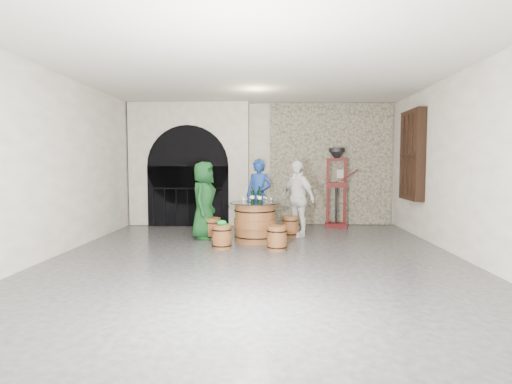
{
  "coord_description": "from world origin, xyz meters",
  "views": [
    {
      "loc": [
        0.27,
        -6.67,
        1.6
      ],
      "look_at": [
        -0.05,
        1.21,
        1.05
      ],
      "focal_mm": 28.0,
      "sensor_mm": 36.0,
      "label": 1
    }
  ],
  "objects_px": {
    "barrel_stool_far": "(258,224)",
    "barrel_stool_near_right": "(277,238)",
    "person_white": "(297,198)",
    "barrel_stool_right": "(290,226)",
    "side_barrel": "(257,218)",
    "corking_press": "(336,181)",
    "barrel_table": "(255,222)",
    "wine_bottle_right": "(259,195)",
    "barrel_stool_near_left": "(222,237)",
    "barrel_stool_left": "(212,229)",
    "wine_bottle_left": "(253,196)",
    "person_green": "(204,200)",
    "wine_bottle_center": "(260,196)",
    "person_blue": "(259,196)"
  },
  "relations": [
    {
      "from": "barrel_stool_far",
      "to": "barrel_stool_near_right",
      "type": "distance_m",
      "value": 1.84
    },
    {
      "from": "barrel_stool_far",
      "to": "person_white",
      "type": "height_order",
      "value": "person_white"
    },
    {
      "from": "barrel_stool_right",
      "to": "side_barrel",
      "type": "distance_m",
      "value": 1.18
    },
    {
      "from": "person_white",
      "to": "corking_press",
      "type": "height_order",
      "value": "corking_press"
    },
    {
      "from": "barrel_table",
      "to": "barrel_stool_far",
      "type": "height_order",
      "value": "barrel_table"
    },
    {
      "from": "barrel_stool_near_right",
      "to": "wine_bottle_right",
      "type": "xyz_separation_m",
      "value": [
        -0.37,
        1.04,
        0.72
      ]
    },
    {
      "from": "barrel_stool_right",
      "to": "barrel_table",
      "type": "bearing_deg",
      "value": -143.06
    },
    {
      "from": "barrel_stool_near_left",
      "to": "barrel_stool_left",
      "type": "bearing_deg",
      "value": 108.96
    },
    {
      "from": "wine_bottle_left",
      "to": "barrel_stool_near_left",
      "type": "bearing_deg",
      "value": -123.31
    },
    {
      "from": "barrel_table",
      "to": "barrel_stool_near_left",
      "type": "xyz_separation_m",
      "value": [
        -0.59,
        -0.74,
        -0.18
      ]
    },
    {
      "from": "barrel_stool_near_right",
      "to": "person_green",
      "type": "bearing_deg",
      "value": 144.7
    },
    {
      "from": "barrel_stool_left",
      "to": "wine_bottle_left",
      "type": "bearing_deg",
      "value": -8.89
    },
    {
      "from": "barrel_stool_right",
      "to": "wine_bottle_right",
      "type": "distance_m",
      "value": 1.06
    },
    {
      "from": "barrel_table",
      "to": "side_barrel",
      "type": "xyz_separation_m",
      "value": [
        -0.02,
        1.45,
        -0.1
      ]
    },
    {
      "from": "barrel_stool_near_left",
      "to": "wine_bottle_left",
      "type": "bearing_deg",
      "value": 56.69
    },
    {
      "from": "wine_bottle_center",
      "to": "wine_bottle_right",
      "type": "height_order",
      "value": "same"
    },
    {
      "from": "barrel_stool_right",
      "to": "barrel_stool_near_right",
      "type": "bearing_deg",
      "value": -102.51
    },
    {
      "from": "wine_bottle_left",
      "to": "wine_bottle_center",
      "type": "distance_m",
      "value": 0.2
    },
    {
      "from": "barrel_stool_near_left",
      "to": "barrel_stool_right",
      "type": "bearing_deg",
      "value": 44.09
    },
    {
      "from": "barrel_table",
      "to": "barrel_stool_left",
      "type": "distance_m",
      "value": 0.97
    },
    {
      "from": "barrel_table",
      "to": "corking_press",
      "type": "xyz_separation_m",
      "value": [
        1.98,
        1.99,
        0.76
      ]
    },
    {
      "from": "person_green",
      "to": "wine_bottle_right",
      "type": "height_order",
      "value": "person_green"
    },
    {
      "from": "side_barrel",
      "to": "person_green",
      "type": "bearing_deg",
      "value": -132.41
    },
    {
      "from": "wine_bottle_left",
      "to": "person_blue",
      "type": "bearing_deg",
      "value": 84.7
    },
    {
      "from": "barrel_stool_left",
      "to": "barrel_stool_right",
      "type": "distance_m",
      "value": 1.72
    },
    {
      "from": "barrel_stool_far",
      "to": "barrel_stool_right",
      "type": "bearing_deg",
      "value": -27.6
    },
    {
      "from": "person_blue",
      "to": "barrel_stool_left",
      "type": "bearing_deg",
      "value": -115.19
    },
    {
      "from": "barrel_stool_near_right",
      "to": "person_green",
      "type": "xyz_separation_m",
      "value": [
        -1.56,
        1.1,
        0.6
      ]
    },
    {
      "from": "wine_bottle_left",
      "to": "barrel_table",
      "type": "bearing_deg",
      "value": -57.23
    },
    {
      "from": "person_white",
      "to": "wine_bottle_center",
      "type": "bearing_deg",
      "value": -87.78
    },
    {
      "from": "person_green",
      "to": "corking_press",
      "type": "distance_m",
      "value": 3.55
    },
    {
      "from": "barrel_stool_right",
      "to": "wine_bottle_left",
      "type": "relative_size",
      "value": 1.41
    },
    {
      "from": "barrel_stool_right",
      "to": "wine_bottle_right",
      "type": "height_order",
      "value": "wine_bottle_right"
    },
    {
      "from": "barrel_stool_right",
      "to": "wine_bottle_left",
      "type": "height_order",
      "value": "wine_bottle_left"
    },
    {
      "from": "corking_press",
      "to": "barrel_table",
      "type": "bearing_deg",
      "value": -127.1
    },
    {
      "from": "barrel_stool_near_right",
      "to": "barrel_stool_near_left",
      "type": "height_order",
      "value": "same"
    },
    {
      "from": "wine_bottle_left",
      "to": "side_barrel",
      "type": "height_order",
      "value": "wine_bottle_left"
    },
    {
      "from": "barrel_stool_far",
      "to": "person_green",
      "type": "xyz_separation_m",
      "value": [
        -1.14,
        -0.69,
        0.6
      ]
    },
    {
      "from": "barrel_stool_right",
      "to": "person_green",
      "type": "distance_m",
      "value": 1.99
    },
    {
      "from": "wine_bottle_right",
      "to": "barrel_stool_near_right",
      "type": "bearing_deg",
      "value": -70.38
    },
    {
      "from": "person_white",
      "to": "side_barrel",
      "type": "bearing_deg",
      "value": -169.14
    },
    {
      "from": "wine_bottle_left",
      "to": "wine_bottle_center",
      "type": "relative_size",
      "value": 1.0
    },
    {
      "from": "barrel_stool_left",
      "to": "barrel_stool_far",
      "type": "height_order",
      "value": "same"
    },
    {
      "from": "person_white",
      "to": "corking_press",
      "type": "bearing_deg",
      "value": 100.7
    },
    {
      "from": "barrel_stool_left",
      "to": "wine_bottle_right",
      "type": "xyz_separation_m",
      "value": [
        1.0,
        -0.01,
        0.72
      ]
    },
    {
      "from": "person_white",
      "to": "barrel_stool_near_right",
      "type": "bearing_deg",
      "value": -56.99
    },
    {
      "from": "person_white",
      "to": "wine_bottle_right",
      "type": "relative_size",
      "value": 5.17
    },
    {
      "from": "person_blue",
      "to": "person_white",
      "type": "xyz_separation_m",
      "value": [
        0.87,
        -0.41,
        -0.02
      ]
    },
    {
      "from": "wine_bottle_center",
      "to": "person_green",
      "type": "bearing_deg",
      "value": 165.61
    },
    {
      "from": "barrel_stool_left",
      "to": "person_blue",
      "type": "distance_m",
      "value": 1.46
    }
  ]
}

